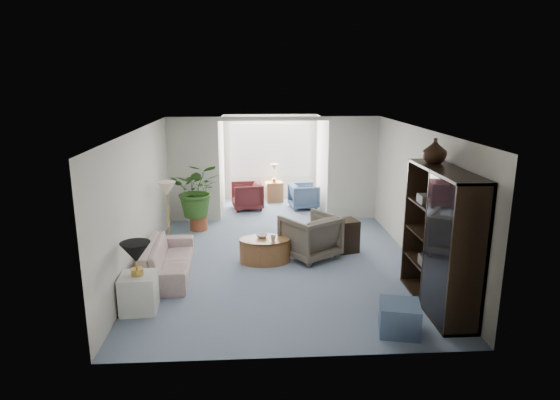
{
  "coord_description": "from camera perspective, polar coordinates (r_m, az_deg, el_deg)",
  "views": [
    {
      "loc": [
        -0.53,
        -8.22,
        3.33
      ],
      "look_at": [
        0.0,
        0.6,
        1.1
      ],
      "focal_mm": 30.65,
      "sensor_mm": 36.0,
      "label": 1
    }
  ],
  "objects": [
    {
      "name": "sunroom_chair_maroon",
      "position": [
        12.61,
        -3.94,
        0.48
      ],
      "size": [
        0.88,
        0.86,
        0.71
      ],
      "primitive_type": "imported",
      "rotation": [
        0.0,
        0.0,
        -1.43
      ],
      "color": "#581E24",
      "rests_on": "ground"
    },
    {
      "name": "coffee_bowl",
      "position": [
        9.02,
        -2.17,
        -4.29
      ],
      "size": [
        0.27,
        0.27,
        0.05
      ],
      "primitive_type": "imported",
      "rotation": [
        0.0,
        0.0,
        -0.27
      ],
      "color": "silver",
      "rests_on": "coffee_table"
    },
    {
      "name": "house_plant",
      "position": [
        10.86,
        -9.84,
        1.21
      ],
      "size": [
        1.11,
        0.96,
        1.23
      ],
      "primitive_type": "imported",
      "color": "#315D20",
      "rests_on": "plant_pot"
    },
    {
      "name": "sunroom_floor",
      "position": [
        12.78,
        -0.95,
        -0.95
      ],
      "size": [
        2.6,
        2.6,
        0.0
      ],
      "primitive_type": "plane",
      "color": "#8290AB",
      "rests_on": "ground"
    },
    {
      "name": "window_pane",
      "position": [
        13.55,
        -1.17,
        5.97
      ],
      "size": [
        2.2,
        0.02,
        1.5
      ],
      "primitive_type": "cube",
      "color": "white"
    },
    {
      "name": "coffee_cup",
      "position": [
        8.83,
        -0.84,
        -4.56
      ],
      "size": [
        0.13,
        0.13,
        0.1
      ],
      "primitive_type": "imported",
      "rotation": [
        0.0,
        0.0,
        -0.27
      ],
      "color": "beige",
      "rests_on": "coffee_table"
    },
    {
      "name": "coffee_table",
      "position": [
        9.01,
        -1.82,
        -6.01
      ],
      "size": [
        1.17,
        1.17,
        0.45
      ],
      "primitive_type": "cylinder",
      "rotation": [
        0.0,
        0.0,
        -0.27
      ],
      "color": "olive",
      "rests_on": "ground"
    },
    {
      "name": "floor",
      "position": [
        8.89,
        0.24,
        -7.85
      ],
      "size": [
        6.0,
        6.0,
        0.0
      ],
      "primitive_type": "plane",
      "color": "#8290AB",
      "rests_on": "ground"
    },
    {
      "name": "side_table_dark",
      "position": [
        9.59,
        7.54,
        -4.25
      ],
      "size": [
        0.63,
        0.55,
        0.64
      ],
      "primitive_type": "cube",
      "rotation": [
        0.0,
        0.0,
        0.25
      ],
      "color": "black",
      "rests_on": "ground"
    },
    {
      "name": "ottoman",
      "position": [
        6.83,
        14.07,
        -13.49
      ],
      "size": [
        0.63,
        0.63,
        0.42
      ],
      "primitive_type": "cube",
      "rotation": [
        0.0,
        0.0,
        -0.23
      ],
      "color": "slate",
      "rests_on": "ground"
    },
    {
      "name": "end_table",
      "position": [
        7.46,
        -16.49,
        -10.58
      ],
      "size": [
        0.54,
        0.54,
        0.56
      ],
      "primitive_type": "cube",
      "rotation": [
        0.0,
        0.0,
        0.05
      ],
      "color": "white",
      "rests_on": "ground"
    },
    {
      "name": "back_pier_right",
      "position": [
        11.67,
        8.65,
        3.73
      ],
      "size": [
        1.2,
        0.12,
        2.5
      ],
      "primitive_type": "cube",
      "color": "silver",
      "rests_on": "ground"
    },
    {
      "name": "cabinet_urn",
      "position": [
        7.6,
        17.98,
        5.61
      ],
      "size": [
        0.36,
        0.36,
        0.38
      ],
      "primitive_type": "imported",
      "color": "black",
      "rests_on": "entertainment_cabinet"
    },
    {
      "name": "shelf_clutter",
      "position": [
        7.35,
        18.45,
        -4.34
      ],
      "size": [
        0.3,
        1.16,
        1.06
      ],
      "color": "#5C5A57",
      "rests_on": "entertainment_cabinet"
    },
    {
      "name": "floor_lamp",
      "position": [
        9.65,
        -13.35,
        1.32
      ],
      "size": [
        0.36,
        0.36,
        0.28
      ],
      "primitive_type": "cone",
      "color": "#F9E4C6",
      "rests_on": "ground"
    },
    {
      "name": "sunroom_chair_blue",
      "position": [
        12.69,
        2.85,
        0.46
      ],
      "size": [
        0.82,
        0.8,
        0.66
      ],
      "primitive_type": "imported",
      "rotation": [
        0.0,
        0.0,
        1.72
      ],
      "color": "slate",
      "rests_on": "ground"
    },
    {
      "name": "entertainment_cabinet",
      "position": [
        7.43,
        18.64,
        -4.49
      ],
      "size": [
        0.5,
        1.89,
        2.1
      ],
      "primitive_type": "cube",
      "color": "black",
      "rests_on": "ground"
    },
    {
      "name": "sunroom_table",
      "position": [
        13.37,
        -0.7,
        0.97
      ],
      "size": [
        0.51,
        0.42,
        0.56
      ],
      "primitive_type": "cube",
      "rotation": [
        0.0,
        0.0,
        0.15
      ],
      "color": "olive",
      "rests_on": "ground"
    },
    {
      "name": "wingback_chair",
      "position": [
        9.17,
        3.6,
        -4.35
      ],
      "size": [
        1.28,
        1.28,
        0.85
      ],
      "primitive_type": "imported",
      "rotation": [
        0.0,
        0.0,
        3.74
      ],
      "color": "#655F4F",
      "rests_on": "ground"
    },
    {
      "name": "plant_pot",
      "position": [
        11.05,
        -9.67,
        -2.71
      ],
      "size": [
        0.4,
        0.4,
        0.32
      ],
      "primitive_type": "cylinder",
      "color": "brown",
      "rests_on": "ground"
    },
    {
      "name": "table_lamp",
      "position": [
        7.22,
        -16.84,
        -6.01
      ],
      "size": [
        0.44,
        0.44,
        0.3
      ],
      "primitive_type": "cone",
      "color": "black",
      "rests_on": "end_table"
    },
    {
      "name": "back_pier_left",
      "position": [
        11.5,
        -10.25,
        3.51
      ],
      "size": [
        1.2,
        0.12,
        2.5
      ],
      "primitive_type": "cube",
      "color": "silver",
      "rests_on": "ground"
    },
    {
      "name": "back_header",
      "position": [
        11.27,
        -0.75,
        9.68
      ],
      "size": [
        2.6,
        0.12,
        0.1
      ],
      "primitive_type": "cube",
      "color": "silver",
      "rests_on": "back_pier_left"
    },
    {
      "name": "framed_picture",
      "position": [
        8.81,
        16.5,
        2.91
      ],
      "size": [
        0.04,
        0.5,
        0.4
      ],
      "primitive_type": "cube",
      "color": "#AEA18B"
    },
    {
      "name": "window_blinds",
      "position": [
        13.52,
        -1.17,
        5.95
      ],
      "size": [
        2.2,
        0.02,
        1.5
      ],
      "primitive_type": "cube",
      "color": "white"
    },
    {
      "name": "sofa",
      "position": [
        8.64,
        -13.23,
        -6.85
      ],
      "size": [
        0.86,
        2.01,
        0.58
      ],
      "primitive_type": "imported",
      "rotation": [
        0.0,
        0.0,
        1.62
      ],
      "color": "beige",
      "rests_on": "ground"
    }
  ]
}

